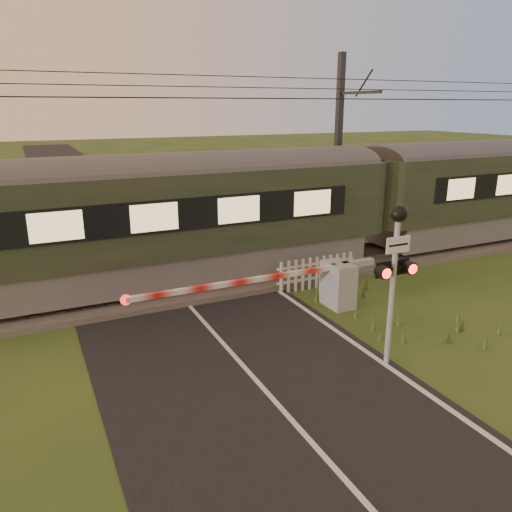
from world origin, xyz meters
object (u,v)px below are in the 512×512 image
crossing_signal (395,258)px  picket_fence (317,272)px  catenary_mast (339,149)px  train (366,200)px  boom_gate (329,284)px

crossing_signal → picket_fence: 5.06m
picket_fence → catenary_mast: 6.26m
train → boom_gate: 5.11m
catenary_mast → crossing_signal: bearing=-117.4°
boom_gate → crossing_signal: size_ratio=2.02×
train → crossing_signal: bearing=-122.9°
train → catenary_mast: (0.32, 2.23, 1.59)m
train → crossing_signal: 7.72m
boom_gate → picket_fence: 1.52m
boom_gate → catenary_mast: (3.92, 5.54, 3.04)m
crossing_signal → catenary_mast: size_ratio=0.48×
train → boom_gate: train is taller
picket_fence → catenary_mast: size_ratio=0.37×
boom_gate → catenary_mast: size_ratio=0.97×
train → crossing_signal: (-4.20, -6.48, 0.23)m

